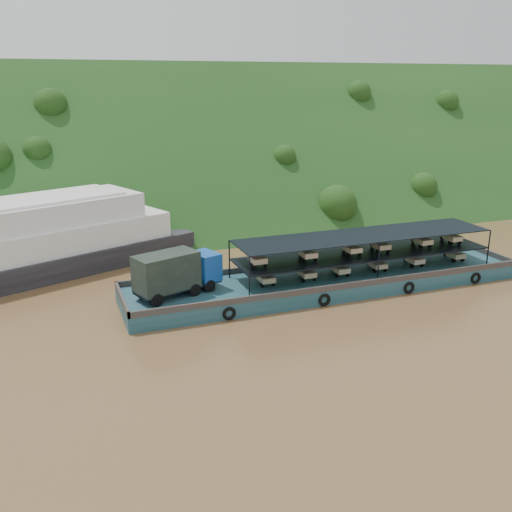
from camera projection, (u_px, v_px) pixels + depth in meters
name	position (u px, v px, depth m)	size (l,w,h in m)	color
ground	(291.00, 301.00, 46.86)	(160.00, 160.00, 0.00)	brown
hillside	(186.00, 211.00, 79.09)	(140.00, 28.00, 28.00)	#163814
cargo_barge	(314.00, 278.00, 48.76)	(35.00, 7.18, 4.72)	#133F43
passenger_ferry	(10.00, 246.00, 51.52)	(35.50, 21.11, 7.04)	black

